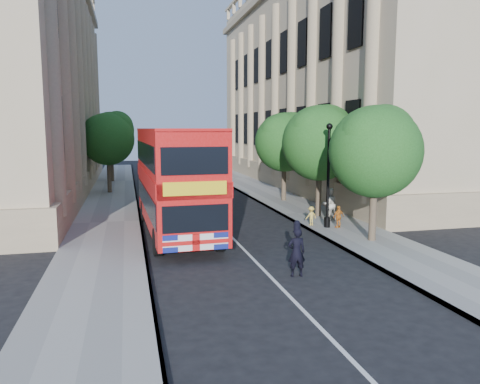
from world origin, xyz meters
TOP-DOWN VIEW (x-y plane):
  - ground at (0.00, 0.00)m, footprint 120.00×120.00m
  - pavement_right at (5.75, 10.00)m, footprint 3.50×80.00m
  - pavement_left at (-5.75, 10.00)m, footprint 3.50×80.00m
  - building_right at (13.80, 24.00)m, footprint 12.00×38.00m
  - tree_right_near at (5.84, 3.03)m, footprint 4.00×4.00m
  - tree_right_mid at (5.84, 9.03)m, footprint 4.20×4.20m
  - tree_right_far at (5.84, 15.03)m, footprint 4.00×4.00m
  - tree_left_far at (-5.96, 22.03)m, footprint 4.00×4.00m
  - tree_left_back at (-5.96, 30.03)m, footprint 4.20×4.20m
  - lamp_post at (5.00, 6.00)m, footprint 0.32×0.32m
  - double_decker_bus at (-2.43, 6.85)m, footprint 3.19×10.75m
  - box_van at (-2.47, 15.64)m, footprint 2.22×5.20m
  - police_constable at (0.87, -0.70)m, footprint 0.63×0.43m
  - woman_pedestrian at (5.85, 7.63)m, footprint 0.91×0.75m
  - child_a at (5.48, 5.73)m, footprint 0.70×0.43m
  - child_b at (4.40, 6.63)m, footprint 0.69×0.49m

SIDE VIEW (x-z plane):
  - ground at x=0.00m, z-range 0.00..0.00m
  - pavement_right at x=5.75m, z-range 0.00..0.12m
  - pavement_left at x=-5.75m, z-range 0.00..0.12m
  - child_b at x=4.40m, z-range 0.12..1.09m
  - child_a at x=5.48m, z-range 0.12..1.24m
  - police_constable at x=0.87m, z-range 0.00..1.69m
  - woman_pedestrian at x=5.85m, z-range 0.12..1.87m
  - box_van at x=-2.47m, z-range -0.03..2.92m
  - lamp_post at x=5.00m, z-range -0.07..5.09m
  - double_decker_bus at x=-2.43m, z-range 0.26..5.18m
  - tree_right_near at x=5.84m, z-range 1.21..7.29m
  - tree_right_far at x=5.84m, z-range 1.24..7.39m
  - tree_left_far at x=-5.96m, z-range 1.30..7.59m
  - tree_right_mid at x=5.84m, z-range 1.26..7.63m
  - tree_left_back at x=-5.96m, z-range 1.38..8.03m
  - building_right at x=13.80m, z-range 0.00..18.00m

